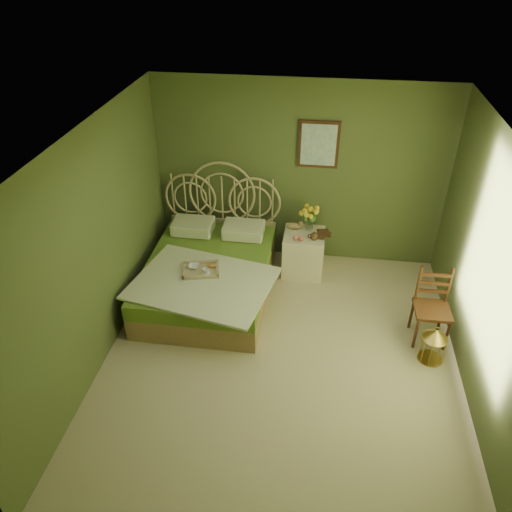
# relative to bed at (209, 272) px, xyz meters

# --- Properties ---
(floor) EXTENTS (4.50, 4.50, 0.00)m
(floor) POSITION_rel_bed_xyz_m (1.08, -1.15, -0.32)
(floor) COLOR tan
(floor) RESTS_ON ground
(ceiling) EXTENTS (4.50, 4.50, 0.00)m
(ceiling) POSITION_rel_bed_xyz_m (1.08, -1.15, 2.28)
(ceiling) COLOR silver
(ceiling) RESTS_ON wall_back
(wall_back) EXTENTS (4.00, 0.00, 4.00)m
(wall_back) POSITION_rel_bed_xyz_m (1.08, 1.10, 0.98)
(wall_back) COLOR #4C5B2F
(wall_back) RESTS_ON floor
(wall_left) EXTENTS (0.00, 4.50, 4.50)m
(wall_left) POSITION_rel_bed_xyz_m (-0.92, -1.15, 0.98)
(wall_left) COLOR #4C5B2F
(wall_left) RESTS_ON floor
(wall_right) EXTENTS (0.00, 4.50, 4.50)m
(wall_right) POSITION_rel_bed_xyz_m (3.08, -1.15, 0.98)
(wall_right) COLOR #4C5B2F
(wall_right) RESTS_ON floor
(wall_art) EXTENTS (0.54, 0.04, 0.64)m
(wall_art) POSITION_rel_bed_xyz_m (1.31, 1.08, 1.43)
(wall_art) COLOR #34200E
(wall_art) RESTS_ON wall_back
(bed) EXTENTS (1.85, 2.34, 1.45)m
(bed) POSITION_rel_bed_xyz_m (0.00, 0.00, 0.00)
(bed) COLOR #9F824F
(bed) RESTS_ON floor
(nightstand) EXTENTS (0.56, 0.56, 1.04)m
(nightstand) POSITION_rel_bed_xyz_m (1.22, 0.67, 0.05)
(nightstand) COLOR beige
(nightstand) RESTS_ON floor
(chair) EXTENTS (0.42, 0.42, 0.92)m
(chair) POSITION_rel_bed_xyz_m (2.78, -0.47, 0.19)
(chair) COLOR #34200E
(chair) RESTS_ON floor
(birdcage) EXTENTS (0.28, 0.28, 0.43)m
(birdcage) POSITION_rel_bed_xyz_m (2.78, -0.89, -0.11)
(birdcage) COLOR #AF8D38
(birdcage) RESTS_ON floor
(book_lower) EXTENTS (0.20, 0.25, 0.02)m
(book_lower) POSITION_rel_bed_xyz_m (1.39, 0.68, 0.31)
(book_lower) COLOR #381E0F
(book_lower) RESTS_ON nightstand
(book_upper) EXTENTS (0.25, 0.27, 0.02)m
(book_upper) POSITION_rel_bed_xyz_m (1.39, 0.68, 0.33)
(book_upper) COLOR #472819
(book_upper) RESTS_ON nightstand
(cereal_bowl) EXTENTS (0.14, 0.14, 0.03)m
(cereal_bowl) POSITION_rel_bed_xyz_m (-0.12, -0.26, 0.26)
(cereal_bowl) COLOR white
(cereal_bowl) RESTS_ON bed
(coffee_cup) EXTENTS (0.10, 0.10, 0.08)m
(coffee_cup) POSITION_rel_bed_xyz_m (0.06, -0.37, 0.28)
(coffee_cup) COLOR white
(coffee_cup) RESTS_ON bed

